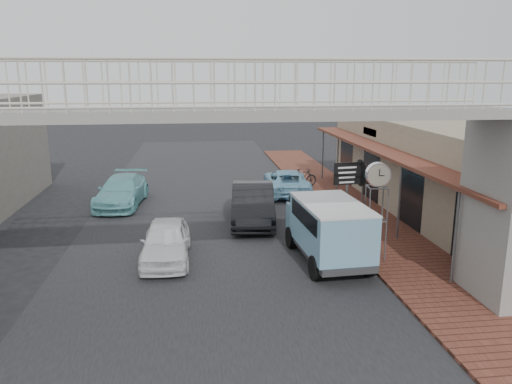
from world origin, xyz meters
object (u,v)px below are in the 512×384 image
object	(u,v)px
angkot_van	(329,224)
motorcycle_near	(343,216)
white_hatchback	(166,241)
motorcycle_far	(303,178)
dark_sedan	(253,204)
arrow_sign	(365,174)
angkot_curb	(287,182)
angkot_far	(122,191)
street_clock	(378,179)

from	to	relation	value
angkot_van	motorcycle_near	bearing A→B (deg)	62.15
white_hatchback	motorcycle_far	distance (m)	11.95
dark_sedan	motorcycle_near	xyz separation A→B (m)	(3.42, -1.44, -0.24)
angkot_van	motorcycle_near	distance (m)	3.69
arrow_sign	dark_sedan	bearing A→B (deg)	145.41
angkot_curb	angkot_far	distance (m)	8.18
angkot_far	arrow_sign	bearing A→B (deg)	-24.45
angkot_curb	angkot_far	xyz separation A→B (m)	(-8.09, -1.23, 0.04)
angkot_far	angkot_van	bearing A→B (deg)	-41.71
angkot_curb	angkot_van	size ratio (longest dim) A/B	1.07
motorcycle_far	angkot_far	bearing A→B (deg)	86.90
angkot_far	motorcycle_far	world-z (taller)	angkot_far
angkot_curb	street_clock	xyz separation A→B (m)	(1.13, -9.65, 2.12)
angkot_van	motorcycle_near	xyz separation A→B (m)	(1.49, 3.29, -0.75)
angkot_van	arrow_sign	world-z (taller)	arrow_sign
street_clock	angkot_van	bearing A→B (deg)	-178.73
street_clock	arrow_sign	xyz separation A→B (m)	(0.57, 2.79, -0.37)
street_clock	angkot_far	bearing A→B (deg)	143.17
white_hatchback	dark_sedan	xyz separation A→B (m)	(3.35, 3.93, 0.15)
white_hatchback	angkot_far	bearing A→B (deg)	108.83
angkot_van	motorcycle_near	size ratio (longest dim) A/B	2.48
dark_sedan	motorcycle_near	size ratio (longest dim) A/B	2.80
white_hatchback	arrow_sign	xyz separation A→B (m)	(7.36, 1.88, 1.73)
motorcycle_far	angkot_van	bearing A→B (deg)	154.63
white_hatchback	angkot_far	distance (m)	7.89
angkot_far	arrow_sign	world-z (taller)	arrow_sign
motorcycle_near	dark_sedan	bearing A→B (deg)	64.58
motorcycle_near	motorcycle_far	distance (m)	7.36
dark_sedan	motorcycle_far	size ratio (longest dim) A/B	2.94
angkot_curb	angkot_far	world-z (taller)	angkot_far
street_clock	white_hatchback	bearing A→B (deg)	177.91
white_hatchback	motorcycle_near	size ratio (longest dim) A/B	2.21
motorcycle_near	motorcycle_far	bearing A→B (deg)	-2.54
white_hatchback	arrow_sign	bearing A→B (deg)	15.25
motorcycle_near	motorcycle_far	world-z (taller)	motorcycle_far
dark_sedan	motorcycle_far	world-z (taller)	dark_sedan
angkot_curb	arrow_sign	size ratio (longest dim) A/B	1.63
angkot_far	arrow_sign	xyz separation A→B (m)	(9.78, -5.63, 1.70)
white_hatchback	street_clock	world-z (taller)	street_clock
angkot_curb	motorcycle_far	world-z (taller)	angkot_curb
white_hatchback	angkot_curb	xyz separation A→B (m)	(5.67, 8.73, -0.01)
angkot_van	street_clock	bearing A→B (deg)	-7.77
motorcycle_near	motorcycle_far	xyz separation A→B (m)	(0.00, 7.36, 0.04)
angkot_van	motorcycle_far	bearing A→B (deg)	78.57
motorcycle_near	angkot_curb	bearing A→B (deg)	7.45
motorcycle_far	arrow_sign	bearing A→B (deg)	166.86
dark_sedan	angkot_curb	world-z (taller)	dark_sedan
motorcycle_near	arrow_sign	world-z (taller)	arrow_sign
angkot_far	angkot_van	distance (m)	11.34
angkot_van	street_clock	size ratio (longest dim) A/B	1.34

